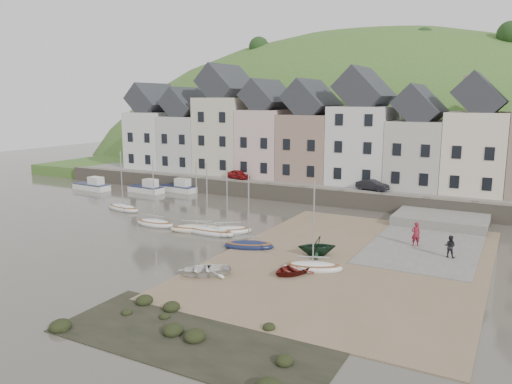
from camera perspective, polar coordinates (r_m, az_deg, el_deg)
The scene contains 26 objects.
ground at distance 40.90m, azimuth -4.00°, elevation -5.49°, with size 160.00×160.00×0.00m, color #464137.
quay_land at distance 69.32m, azimuth 10.23°, elevation 1.63°, with size 90.00×30.00×1.50m, color #3F5F26.
quay_street at distance 58.49m, azimuth 6.74°, elevation 0.89°, with size 70.00×7.00×0.10m, color slate.
seawall at distance 55.41m, azimuth 5.39°, elevation -0.30°, with size 70.00×1.20×1.80m, color slate.
beach at distance 36.46m, azimuth 10.92°, elevation -7.63°, with size 18.00×26.00×0.06m, color #766348.
slipway at distance 43.12m, azimuth 19.25°, elevation -5.15°, with size 8.00×18.00×0.12m, color slate.
hillside at distance 101.10m, azimuth 12.16°, elevation -6.54°, with size 134.40×84.00×84.00m.
townhouse_terrace at distance 60.49m, azimuth 9.65°, elevation 6.64°, with size 61.05×8.00×13.93m.
sailboat_0 at distance 53.29m, azimuth -14.97°, elevation -1.75°, with size 4.66×2.20×6.32m.
sailboat_1 at distance 46.09m, azimuth -11.49°, elevation -3.50°, with size 3.91×1.62×6.32m.
sailboat_2 at distance 43.59m, azimuth -6.73°, elevation -4.17°, with size 4.94×3.35×6.32m.
sailboat_3 at distance 42.80m, azimuth -3.29°, elevation -4.39°, with size 4.27×3.71×6.32m.
sailboat_4 at distance 42.77m, azimuth -5.55°, elevation -4.44°, with size 5.10×1.51×6.32m.
sailboat_5 at distance 38.47m, azimuth -0.83°, elevation -6.09°, with size 4.14×2.74×6.32m.
sailboat_6 at distance 33.89m, azimuth 6.51°, elevation -8.49°, with size 4.26×2.82×6.32m.
motorboat_0 at distance 62.72m, azimuth -12.37°, elevation 0.47°, with size 4.82×2.13×1.70m.
motorboat_1 at distance 66.35m, azimuth -18.20°, elevation 0.73°, with size 5.26×2.03×1.70m.
motorboat_2 at distance 62.52m, azimuth -8.82°, elevation 0.56°, with size 5.22×2.15×1.70m.
rowboat_white at distance 32.86m, azimuth -5.96°, elevation -8.83°, with size 2.41×3.38×0.70m, color white.
rowboat_green at distance 36.77m, azimuth 6.98°, elevation -6.12°, with size 2.37×2.75×1.45m, color black.
rowboat_red at distance 32.97m, azimuth 4.19°, elevation -8.82°, with size 2.11×2.95×0.61m, color maroon.
person_red at distance 40.48m, azimuth 17.81°, elevation -4.60°, with size 0.69×0.45×1.88m, color maroon.
person_dark at distance 38.46m, azimuth 21.31°, elevation -5.81°, with size 0.79×0.62×1.63m, color black.
car_left at distance 61.73m, azimuth -2.06°, elevation 2.03°, with size 1.30×3.23×1.10m, color maroon.
car_right at distance 55.28m, azimuth 13.18°, elevation 0.79°, with size 1.23×3.53×1.16m, color black.
shore_rocks at distance 25.04m, azimuth -8.05°, elevation -16.03°, with size 14.00×6.12×0.75m.
Camera 1 is at (21.07, -33.19, 11.27)m, focal length 34.96 mm.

